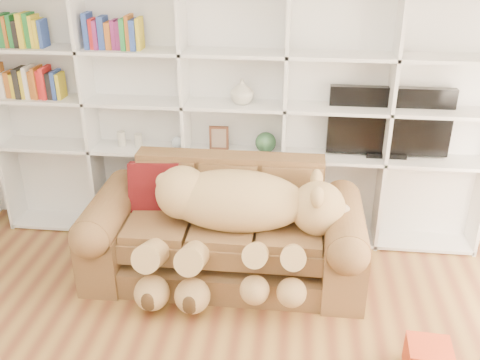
# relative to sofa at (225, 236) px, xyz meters

# --- Properties ---
(wall_back) EXTENTS (5.00, 0.02, 2.70)m
(wall_back) POSITION_rel_sofa_xyz_m (0.01, 0.84, 0.99)
(wall_back) COLOR white
(wall_back) RESTS_ON floor
(bookshelf) EXTENTS (4.43, 0.35, 2.40)m
(bookshelf) POSITION_rel_sofa_xyz_m (-0.23, 0.70, 0.95)
(bookshelf) COLOR white
(bookshelf) RESTS_ON floor
(sofa) EXTENTS (2.27, 0.98, 0.95)m
(sofa) POSITION_rel_sofa_xyz_m (0.00, 0.00, 0.00)
(sofa) COLOR brown
(sofa) RESTS_ON floor
(teddy_bear) EXTENTS (1.65, 0.92, 0.96)m
(teddy_bear) POSITION_rel_sofa_xyz_m (0.11, -0.19, 0.30)
(teddy_bear) COLOR tan
(teddy_bear) RESTS_ON sofa
(throw_pillow) EXTENTS (0.45, 0.28, 0.45)m
(throw_pillow) POSITION_rel_sofa_xyz_m (-0.62, 0.16, 0.34)
(throw_pillow) COLOR #5D1010
(throw_pillow) RESTS_ON sofa
(gift_box) EXTENTS (0.30, 0.28, 0.23)m
(gift_box) POSITION_rel_sofa_xyz_m (1.49, -1.00, -0.25)
(gift_box) COLOR #B53518
(gift_box) RESTS_ON floor
(tv) EXTENTS (1.05, 0.18, 0.62)m
(tv) POSITION_rel_sofa_xyz_m (1.35, 0.69, 0.81)
(tv) COLOR black
(tv) RESTS_ON bookshelf
(picture_frame) EXTENTS (0.18, 0.03, 0.22)m
(picture_frame) POSITION_rel_sofa_xyz_m (-0.14, 0.64, 0.63)
(picture_frame) COLOR #512C1C
(picture_frame) RESTS_ON bookshelf
(green_vase) EXTENTS (0.19, 0.19, 0.19)m
(green_vase) POSITION_rel_sofa_xyz_m (0.28, 0.64, 0.60)
(green_vase) COLOR #315F39
(green_vase) RESTS_ON bookshelf
(figurine_tall) EXTENTS (0.09, 0.09, 0.14)m
(figurine_tall) POSITION_rel_sofa_xyz_m (-1.05, 0.64, 0.58)
(figurine_tall) COLOR beige
(figurine_tall) RESTS_ON bookshelf
(figurine_short) EXTENTS (0.09, 0.09, 0.12)m
(figurine_short) POSITION_rel_sofa_xyz_m (-0.89, 0.64, 0.57)
(figurine_short) COLOR beige
(figurine_short) RESTS_ON bookshelf
(snow_globe) EXTENTS (0.11, 0.11, 0.11)m
(snow_globe) POSITION_rel_sofa_xyz_m (-0.52, 0.64, 0.56)
(snow_globe) COLOR silver
(snow_globe) RESTS_ON bookshelf
(shelf_vase) EXTENTS (0.22, 0.22, 0.22)m
(shelf_vase) POSITION_rel_sofa_xyz_m (0.07, 0.64, 1.06)
(shelf_vase) COLOR beige
(shelf_vase) RESTS_ON bookshelf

